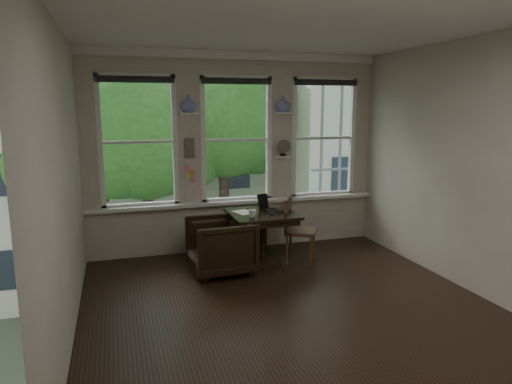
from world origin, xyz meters
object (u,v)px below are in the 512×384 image
object	(u,v)px
armchair_left	(220,246)
mug	(252,213)
side_chair_right	(301,231)
laptop	(276,211)
table	(262,238)

from	to	relation	value
armchair_left	mug	world-z (taller)	mug
mug	armchair_left	bearing A→B (deg)	174.55
side_chair_right	laptop	world-z (taller)	side_chair_right
table	mug	size ratio (longest dim) A/B	8.65
table	mug	bearing A→B (deg)	-134.35
armchair_left	side_chair_right	xyz separation A→B (m)	(1.19, 0.10, 0.08)
armchair_left	mug	bearing A→B (deg)	81.46
side_chair_right	mug	distance (m)	0.84
armchair_left	laptop	xyz separation A→B (m)	(0.83, 0.13, 0.39)
table	mug	world-z (taller)	mug
side_chair_right	armchair_left	bearing A→B (deg)	124.87
table	armchair_left	distance (m)	0.66
side_chair_right	mug	xyz separation A→B (m)	(-0.76, -0.14, 0.34)
side_chair_right	table	bearing A→B (deg)	112.81
side_chair_right	mug	size ratio (longest dim) A/B	8.84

